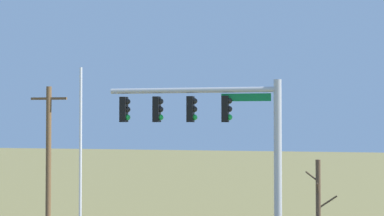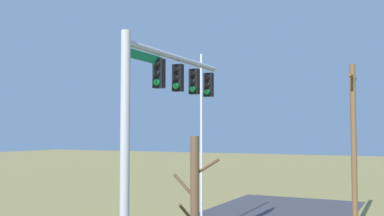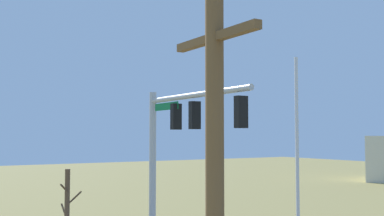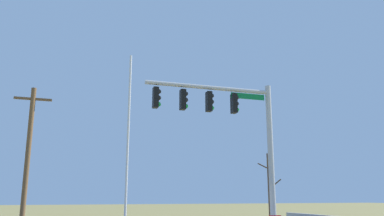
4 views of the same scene
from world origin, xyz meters
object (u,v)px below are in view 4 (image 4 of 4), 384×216
at_px(flagpole, 128,147).
at_px(bare_tree, 270,191).
at_px(signal_mast, 233,125).
at_px(utility_pole, 28,157).

relative_size(flagpole, bare_tree, 1.81).
relative_size(signal_mast, flagpole, 0.94).
height_order(flagpole, utility_pole, flagpole).
height_order(utility_pole, bare_tree, utility_pole).
height_order(signal_mast, utility_pole, utility_pole).
xyz_separation_m(signal_mast, utility_pole, (-9.44, 4.86, -1.35)).
xyz_separation_m(signal_mast, bare_tree, (3.46, 2.97, -3.09)).
xyz_separation_m(flagpole, utility_pole, (-4.28, 5.80, 0.03)).
xyz_separation_m(utility_pole, bare_tree, (12.90, -1.90, -1.74)).
bearing_deg(bare_tree, flagpole, -155.62).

